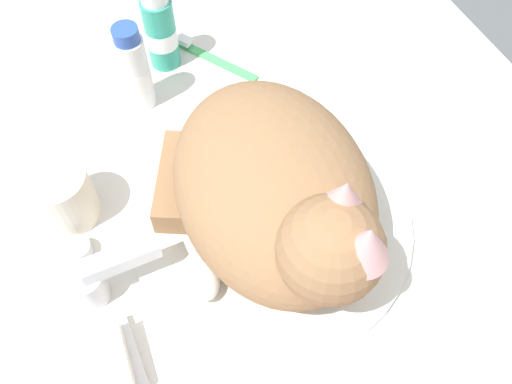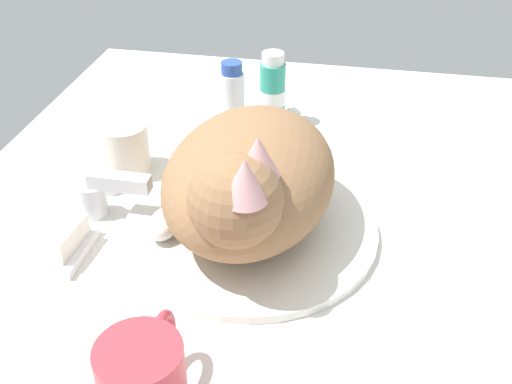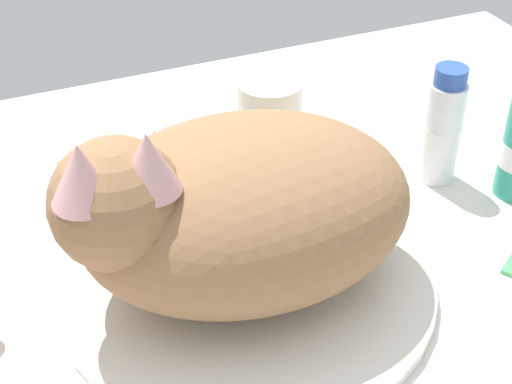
# 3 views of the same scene
# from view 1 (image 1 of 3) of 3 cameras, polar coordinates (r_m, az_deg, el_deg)

# --- Properties ---
(ground_plane) EXTENTS (1.10, 0.83, 0.03)m
(ground_plane) POSITION_cam_1_polar(r_m,az_deg,el_deg) (0.65, 1.53, -4.04)
(ground_plane) COLOR silver
(sink_basin) EXTENTS (0.32, 0.32, 0.01)m
(sink_basin) POSITION_cam_1_polar(r_m,az_deg,el_deg) (0.63, 1.57, -3.15)
(sink_basin) COLOR silver
(sink_basin) RESTS_ON ground_plane
(faucet) EXTENTS (0.14, 0.10, 0.06)m
(faucet) POSITION_cam_1_polar(r_m,az_deg,el_deg) (0.60, -15.87, -8.73)
(faucet) COLOR silver
(faucet) RESTS_ON ground_plane
(cat) EXTENTS (0.30, 0.24, 0.17)m
(cat) POSITION_cam_1_polar(r_m,az_deg,el_deg) (0.56, 2.29, -0.29)
(cat) COLOR #936B47
(cat) RESTS_ON sink_basin
(rinse_cup) EXTENTS (0.07, 0.07, 0.07)m
(rinse_cup) POSITION_cam_1_polar(r_m,az_deg,el_deg) (0.65, -19.21, -0.35)
(rinse_cup) COLOR silver
(rinse_cup) RESTS_ON ground_plane
(soap_dish) EXTENTS (0.09, 0.06, 0.01)m
(soap_dish) POSITION_cam_1_polar(r_m,az_deg,el_deg) (0.59, -14.88, -17.12)
(soap_dish) COLOR white
(soap_dish) RESTS_ON ground_plane
(soap_bar) EXTENTS (0.07, 0.05, 0.03)m
(soap_bar) POSITION_cam_1_polar(r_m,az_deg,el_deg) (0.57, -15.33, -16.58)
(soap_bar) COLOR white
(soap_bar) RESTS_ON soap_dish
(toothpaste_bottle) EXTENTS (0.04, 0.04, 0.12)m
(toothpaste_bottle) POSITION_cam_1_polar(r_m,az_deg,el_deg) (0.72, -12.31, 12.07)
(toothpaste_bottle) COLOR white
(toothpaste_bottle) RESTS_ON ground_plane
(mouthwash_bottle) EXTENTS (0.04, 0.04, 0.12)m
(mouthwash_bottle) POSITION_cam_1_polar(r_m,az_deg,el_deg) (0.77, -9.75, 15.98)
(mouthwash_bottle) COLOR teal
(mouthwash_bottle) RESTS_ON ground_plane
(toothbrush) EXTENTS (0.12, 0.08, 0.02)m
(toothbrush) POSITION_cam_1_polar(r_m,az_deg,el_deg) (0.80, -4.64, 13.68)
(toothbrush) COLOR #4CB266
(toothbrush) RESTS_ON ground_plane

